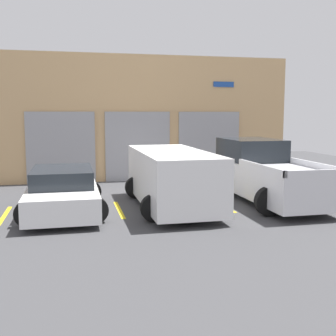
% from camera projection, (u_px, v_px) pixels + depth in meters
% --- Properties ---
extents(ground_plane, '(28.00, 28.00, 0.00)m').
position_uv_depth(ground_plane, '(157.00, 194.00, 14.50)').
color(ground_plane, '#3D3D3F').
extents(shophouse_building, '(12.58, 0.68, 5.10)m').
position_uv_depth(shophouse_building, '(141.00, 119.00, 17.36)').
color(shophouse_building, tan).
rests_on(shophouse_building, ground).
extents(pickup_truck, '(2.39, 5.22, 1.89)m').
position_uv_depth(pickup_truck, '(265.00, 173.00, 13.26)').
color(pickup_truck, silver).
rests_on(pickup_truck, ground).
extents(sedan_white, '(2.28, 4.30, 1.23)m').
position_uv_depth(sedan_white, '(63.00, 192.00, 11.65)').
color(sedan_white, white).
rests_on(sedan_white, ground).
extents(sedan_side, '(2.36, 4.99, 1.66)m').
position_uv_depth(sedan_side, '(172.00, 177.00, 12.27)').
color(sedan_side, white).
rests_on(sedan_side, ground).
extents(parking_stripe_far_left, '(0.12, 2.20, 0.01)m').
position_uv_depth(parking_stripe_far_left, '(5.00, 215.00, 11.36)').
color(parking_stripe_far_left, gold).
rests_on(parking_stripe_far_left, ground).
extents(parking_stripe_left, '(0.12, 2.20, 0.01)m').
position_uv_depth(parking_stripe_left, '(119.00, 210.00, 12.04)').
color(parking_stripe_left, gold).
rests_on(parking_stripe_left, ground).
extents(parking_stripe_centre, '(0.12, 2.20, 0.01)m').
position_uv_depth(parking_stripe_centre, '(222.00, 204.00, 12.73)').
color(parking_stripe_centre, gold).
rests_on(parking_stripe_centre, ground).
extents(parking_stripe_right, '(0.12, 2.20, 0.01)m').
position_uv_depth(parking_stripe_right, '(313.00, 200.00, 13.41)').
color(parking_stripe_right, gold).
rests_on(parking_stripe_right, ground).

